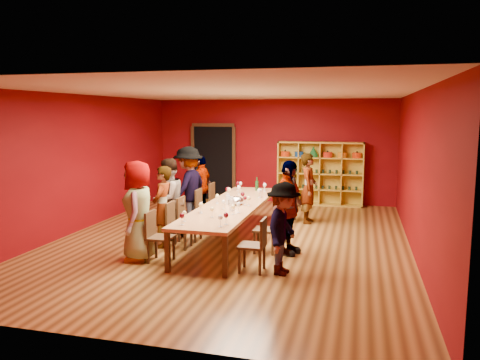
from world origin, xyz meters
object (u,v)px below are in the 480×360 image
chair_person_left_3 (203,206)px  person_right_4 (309,188)px  chair_person_right_1 (270,227)px  chair_person_left_4 (216,199)px  person_left_4 (201,187)px  spittoon_bowl (236,201)px  chair_person_left_0 (156,234)px  person_right_0 (283,228)px  shelving_unit (320,171)px  person_left_0 (138,211)px  chair_person_right_4 (291,201)px  chair_person_left_1 (176,222)px  person_left_2 (168,199)px  person_right_1 (288,208)px  person_left_3 (188,187)px  chair_person_left_2 (186,216)px  wine_bottle (257,185)px  chair_person_right_0 (257,242)px  person_left_1 (163,207)px  tasting_table (232,207)px

chair_person_left_3 → person_right_4: (2.24, 1.15, 0.33)m
chair_person_right_1 → person_right_4: size_ratio=0.54×
chair_person_left_4 → person_left_4: (-0.38, -0.00, 0.29)m
spittoon_bowl → chair_person_left_0: bearing=-120.7°
person_right_0 → shelving_unit: bearing=6.6°
chair_person_right_1 → person_left_0: bearing=-154.9°
spittoon_bowl → chair_person_right_4: bearing=67.4°
person_left_0 → chair_person_left_1: size_ratio=1.99×
person_left_2 → chair_person_right_4: size_ratio=1.88×
person_right_1 → person_left_2: bearing=98.3°
person_left_4 → person_left_3: bearing=8.4°
chair_person_left_2 → person_left_2: 0.52m
chair_person_left_3 → person_right_0: (2.25, -2.61, 0.26)m
chair_person_left_0 → chair_person_left_1: same height
person_left_0 → chair_person_right_4: (2.16, 3.66, -0.39)m
person_right_1 → wine_bottle: bearing=42.5°
chair_person_right_4 → shelving_unit: bearing=78.2°
person_left_0 → chair_person_left_3: bearing=155.3°
chair_person_left_0 → chair_person_left_2: (0.00, 1.44, 0.00)m
chair_person_left_0 → spittoon_bowl: (0.99, 1.67, 0.33)m
chair_person_left_1 → person_right_4: 3.58m
chair_person_right_0 → spittoon_bowl: bearing=115.3°
chair_person_left_3 → person_left_3: bearing=-180.0°
person_left_1 → person_left_3: size_ratio=0.86×
shelving_unit → chair_person_left_4: shelving_unit is taller
tasting_table → person_right_0: bearing=-52.8°
chair_person_left_0 → chair_person_left_2: size_ratio=1.00×
person_left_0 → chair_person_left_4: person_left_0 is taller
chair_person_left_1 → person_right_4: (2.24, 2.77, 0.33)m
person_left_3 → chair_person_right_0: size_ratio=2.08×
person_left_1 → chair_person_left_3: 1.68m
chair_person_right_1 → person_left_2: bearing=169.0°
chair_person_right_1 → person_right_1: 0.50m
person_right_4 → spittoon_bowl: 2.35m
chair_person_left_1 → chair_person_right_0: 2.07m
chair_person_left_4 → wine_bottle: bearing=-0.3°
chair_person_left_1 → person_left_4: 2.64m
chair_person_left_0 → chair_person_left_2: bearing=90.0°
person_right_1 → person_left_3: bearing=77.0°
person_left_2 → person_left_3: (0.04, 1.07, 0.09)m
chair_person_left_4 → person_right_0: 4.24m
chair_person_left_0 → chair_person_left_4: (0.00, 3.49, 0.00)m
person_left_3 → chair_person_left_4: (0.35, 0.97, -0.43)m
person_left_2 → wine_bottle: person_left_2 is taller
shelving_unit → person_right_1: (-0.15, -4.98, -0.11)m
person_left_2 → person_left_3: size_ratio=0.91×
chair_person_right_1 → person_right_4: bearing=81.0°
chair_person_left_4 → chair_person_left_1: bearing=-90.0°
person_left_0 → person_right_1: bearing=95.0°
chair_person_left_0 → chair_person_left_3: (0.00, 2.51, 0.00)m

